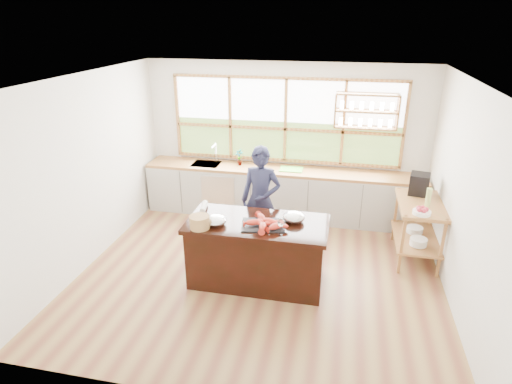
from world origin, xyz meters
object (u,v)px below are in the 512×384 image
(espresso_machine, at_px, (419,184))
(wicker_basket, at_px, (200,222))
(cook, at_px, (261,200))
(island, at_px, (257,252))

(espresso_machine, xyz_separation_m, wicker_basket, (-2.87, -1.76, -0.08))
(cook, xyz_separation_m, espresso_machine, (2.32, 0.58, 0.23))
(island, relative_size, wicker_basket, 7.18)
(espresso_machine, bearing_deg, island, -135.09)
(cook, distance_m, espresso_machine, 2.40)
(island, distance_m, wicker_basket, 0.92)
(island, xyz_separation_m, cook, (-0.13, 0.87, 0.38))
(espresso_machine, bearing_deg, cook, -154.48)
(island, distance_m, cook, 0.95)
(wicker_basket, bearing_deg, island, 24.53)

